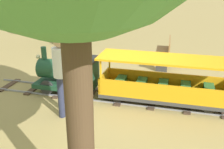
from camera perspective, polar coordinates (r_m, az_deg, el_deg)
name	(u,v)px	position (r m, az deg, el deg)	size (l,w,h in m)	color
ground_plane	(122,99)	(5.85, 2.29, -5.27)	(60.00, 60.00, 0.00)	#A38C51
track	(121,98)	(5.85, 1.90, -5.08)	(0.79, 6.40, 0.04)	gray
locomotive	(70,73)	(6.03, -9.21, 0.24)	(0.75, 1.44, 1.02)	#1E472D
passenger_car	(163,85)	(5.57, 11.01, -2.27)	(0.85, 2.70, 0.97)	#3F3F3F
conductor_person	(61,68)	(4.91, -10.99, 1.29)	(0.30, 0.30, 1.62)	#282D47
park_bench	(165,52)	(8.06, 11.35, 4.79)	(1.32, 0.45, 0.82)	olive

